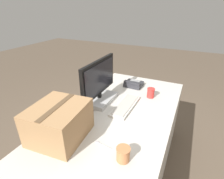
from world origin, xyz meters
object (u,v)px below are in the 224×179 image
keyboard (125,106)px  paper_cup_right (151,93)px  desk_phone (134,84)px  cardboard_box (59,122)px  spoon (100,144)px  monitor (99,85)px  paper_cup_left (123,154)px

keyboard → paper_cup_right: (0.28, -0.16, 0.04)m
desk_phone → cardboard_box: cardboard_box is taller
keyboard → desk_phone: bearing=10.8°
desk_phone → paper_cup_right: paper_cup_right is taller
cardboard_box → spoon: bearing=-80.7°
keyboard → paper_cup_right: paper_cup_right is taller
monitor → keyboard: bearing=-90.8°
cardboard_box → monitor: bearing=0.1°
paper_cup_left → paper_cup_right: paper_cup_right is taller
monitor → spoon: bearing=-150.5°
spoon → cardboard_box: 0.32m
monitor → cardboard_box: 0.57m
spoon → cardboard_box: size_ratio=0.34×
monitor → cardboard_box: size_ratio=1.37×
paper_cup_left → keyboard: bearing=20.2°
keyboard → cardboard_box: (-0.57, 0.27, 0.11)m
paper_cup_left → monitor: bearing=39.9°
desk_phone → spoon: size_ratio=1.45×
paper_cup_left → paper_cup_right: (0.87, 0.05, 0.00)m
desk_phone → paper_cup_left: 1.09m
desk_phone → cardboard_box: 1.06m
desk_phone → paper_cup_left: size_ratio=2.14×
keyboard → paper_cup_right: size_ratio=4.38×
desk_phone → paper_cup_left: (-1.05, -0.30, 0.02)m
paper_cup_right → spoon: 0.82m
desk_phone → cardboard_box: (-1.04, 0.19, 0.09)m
paper_cup_right → spoon: bearing=170.1°
monitor → desk_phone: 0.52m
monitor → keyboard: (-0.00, -0.28, -0.15)m
desk_phone → spoon: 0.99m
desk_phone → paper_cup_right: (-0.18, -0.25, 0.02)m
paper_cup_left → paper_cup_right: size_ratio=0.95×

